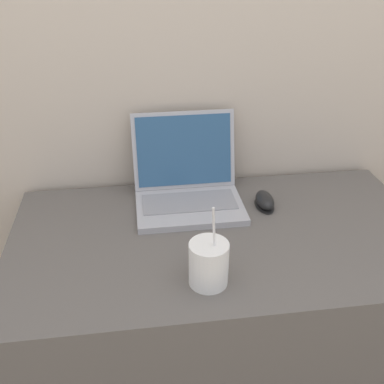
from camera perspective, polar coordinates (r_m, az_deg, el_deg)
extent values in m
cube|color=beige|center=(1.42, 1.56, 19.37)|extent=(7.00, 0.04, 2.50)
cube|color=#5B5651|center=(1.53, 3.39, -17.30)|extent=(1.19, 0.64, 0.78)
cube|color=#ADADB2|center=(1.37, -0.26, -2.02)|extent=(0.32, 0.22, 0.02)
cube|color=gray|center=(1.37, -0.35, -1.26)|extent=(0.28, 0.12, 0.00)
cube|color=#ADADB2|center=(1.43, -1.03, 5.32)|extent=(0.32, 0.07, 0.24)
cube|color=#2D567F|center=(1.42, -1.00, 5.28)|extent=(0.30, 0.06, 0.21)
cylinder|color=white|center=(1.08, 2.13, -9.07)|extent=(0.10, 0.10, 0.11)
cylinder|color=black|center=(1.04, 2.18, -6.84)|extent=(0.08, 0.08, 0.01)
cylinder|color=white|center=(1.03, 2.84, -5.97)|extent=(0.02, 0.03, 0.18)
ellipsoid|color=black|center=(1.41, 9.16, -1.67)|extent=(0.06, 0.10, 0.01)
ellipsoid|color=black|center=(1.40, 9.22, -1.02)|extent=(0.05, 0.10, 0.04)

